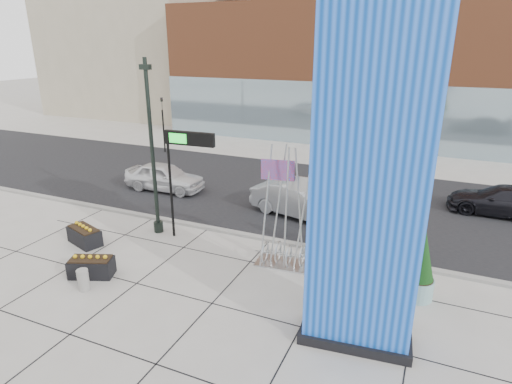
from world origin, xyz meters
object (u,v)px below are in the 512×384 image
at_px(car_white_west, 165,177).
at_px(car_silver_mid, 301,200).
at_px(public_art_sculpture, 284,235).
at_px(blue_pylon, 370,175).
at_px(lamp_post, 153,166).
at_px(concrete_bollard, 83,280).
at_px(overhead_street_sign, 185,148).

xyz_separation_m(car_white_west, car_silver_mid, (8.22, -0.61, 0.04)).
bearing_deg(public_art_sculpture, car_white_west, 144.70).
bearing_deg(blue_pylon, car_silver_mid, 111.51).
xyz_separation_m(lamp_post, car_silver_mid, (5.22, 4.20, -2.21)).
bearing_deg(concrete_bollard, car_silver_mid, 62.58).
distance_m(concrete_bollard, car_silver_mid, 10.28).
bearing_deg(public_art_sculpture, blue_pylon, -49.23).
xyz_separation_m(overhead_street_sign, car_silver_mid, (3.56, 4.30, -3.17)).
bearing_deg(car_white_west, concrete_bollard, -162.32).
relative_size(blue_pylon, concrete_bollard, 13.52).
distance_m(concrete_bollard, car_white_west, 10.34).
distance_m(public_art_sculpture, car_silver_mid, 4.86).
bearing_deg(lamp_post, car_silver_mid, 38.80).
distance_m(blue_pylon, car_white_west, 15.70).
distance_m(public_art_sculpture, car_white_west, 10.57).
height_order(overhead_street_sign, car_white_west, overhead_street_sign).
xyz_separation_m(blue_pylon, car_silver_mid, (-4.22, 8.04, -4.08)).
height_order(car_white_west, car_silver_mid, car_silver_mid).
height_order(lamp_post, car_silver_mid, lamp_post).
height_order(public_art_sculpture, concrete_bollard, public_art_sculpture).
distance_m(public_art_sculpture, overhead_street_sign, 5.25).
distance_m(overhead_street_sign, car_silver_mid, 6.42).
bearing_deg(blue_pylon, public_art_sculpture, 129.38).
distance_m(overhead_street_sign, car_white_west, 7.49).
height_order(overhead_street_sign, car_silver_mid, overhead_street_sign).
height_order(concrete_bollard, car_white_west, car_white_west).
bearing_deg(overhead_street_sign, car_white_west, 130.01).
relative_size(public_art_sculpture, car_silver_mid, 0.93).
height_order(lamp_post, car_white_west, lamp_post).
relative_size(concrete_bollard, car_white_west, 0.17).
distance_m(blue_pylon, public_art_sculpture, 5.96).
bearing_deg(public_art_sculpture, car_silver_mid, 95.65).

